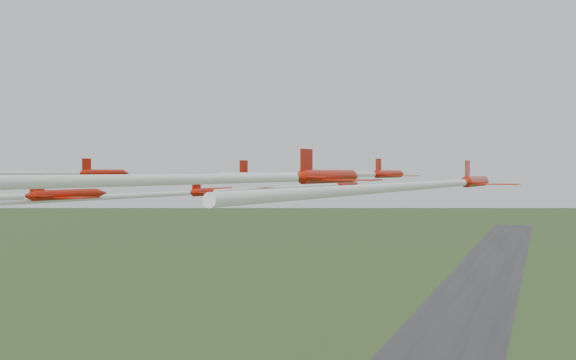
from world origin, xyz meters
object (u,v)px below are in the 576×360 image
at_px(jet_row2_right, 361,174).
at_px(jet_row3_mid, 163,180).
at_px(jet_row2_left, 178,193).
at_px(jet_row3_right, 445,184).
at_px(jet_row4_right, 245,178).
at_px(jet_lead, 323,186).
at_px(jet_row3_left, 50,173).

distance_m(jet_row2_right, jet_row3_mid, 29.09).
relative_size(jet_row2_left, jet_row3_right, 0.84).
xyz_separation_m(jet_row3_right, jet_row4_right, (-11.84, -13.77, 0.55)).
relative_size(jet_lead, jet_row3_left, 0.97).
bearing_deg(jet_row3_right, jet_row3_left, 174.51).
distance_m(jet_row2_right, jet_row4_right, 36.80).
bearing_deg(jet_row2_right, jet_row3_right, -50.66).
xyz_separation_m(jet_row2_left, jet_row4_right, (27.08, -35.17, 2.54)).
bearing_deg(jet_row3_right, jet_row4_right, -124.73).
relative_size(jet_row2_right, jet_row3_mid, 0.65).
distance_m(jet_lead, jet_row2_right, 13.40).
height_order(jet_row3_mid, jet_row4_right, jet_row4_right).
bearing_deg(jet_lead, jet_row3_mid, -92.49).
height_order(jet_lead, jet_row2_left, jet_lead).
xyz_separation_m(jet_row2_left, jet_row2_right, (25.46, 1.59, 2.65)).
bearing_deg(jet_row3_left, jet_row3_mid, -26.57).
bearing_deg(jet_row3_mid, jet_row2_right, 70.76).
relative_size(jet_row3_left, jet_row3_right, 0.91).
bearing_deg(jet_lead, jet_row4_right, -75.34).
relative_size(jet_row3_left, jet_row4_right, 0.84).
bearing_deg(jet_row4_right, jet_row3_mid, 151.23).
height_order(jet_row2_right, jet_row4_right, jet_row4_right).
xyz_separation_m(jet_row3_left, jet_row3_mid, (25.85, -13.97, -0.52)).
distance_m(jet_row2_left, jet_row3_left, 16.63).
bearing_deg(jet_row2_left, jet_row4_right, -45.84).
relative_size(jet_lead, jet_row2_right, 1.06).
xyz_separation_m(jet_lead, jet_row2_right, (8.44, -10.27, 1.70)).
distance_m(jet_lead, jet_row2_left, 20.77).
bearing_deg(jet_row2_right, jet_row2_left, -167.43).
distance_m(jet_lead, jet_row3_left, 37.12).
bearing_deg(jet_row3_left, jet_row4_right, -29.79).
bearing_deg(jet_lead, jet_row2_right, -48.01).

